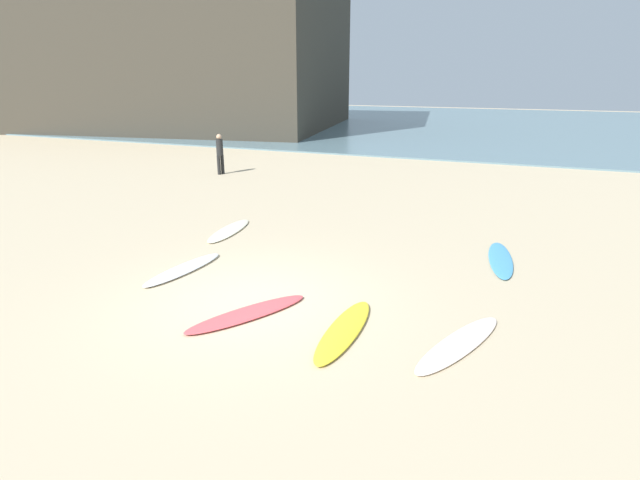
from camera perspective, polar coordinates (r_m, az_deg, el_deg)
ground_plane at (r=9.44m, az=-7.98°, el=-6.95°), size 120.00×120.00×0.00m
ocean_water at (r=45.09m, az=16.47°, el=12.53°), size 120.00×40.00×0.08m
coastal_headland at (r=44.39m, az=-18.64°, el=20.58°), size 30.90×21.66×12.91m
surfboard_0 at (r=12.02m, az=19.79°, el=-2.08°), size 0.78×2.50×0.07m
surfboard_1 at (r=11.12m, az=-15.23°, el=-3.20°), size 0.76×2.27×0.09m
surfboard_2 at (r=8.23m, az=15.51°, el=-11.25°), size 1.34×2.40×0.06m
surfboard_3 at (r=8.30m, az=2.73°, el=-10.18°), size 0.52×2.31×0.08m
surfboard_4 at (r=8.92m, az=-8.20°, el=-8.25°), size 1.63×2.30×0.07m
surfboard_5 at (r=13.62m, az=-10.27°, el=1.07°), size 0.77×2.25×0.07m
beachgoer_near at (r=21.57m, az=-11.29°, el=9.75°), size 0.35×0.35×1.66m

